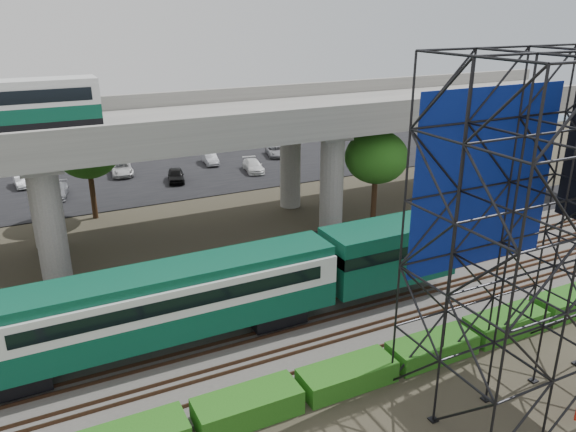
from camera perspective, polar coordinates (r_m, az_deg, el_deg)
ground at (r=30.14m, az=-0.11°, el=-12.85°), size 140.00×140.00×0.00m
ballast_bed at (r=31.61m, az=-1.75°, el=-10.91°), size 90.00×12.00×0.20m
service_road at (r=38.62m, az=-7.07°, el=-5.03°), size 90.00×5.00×0.08m
parking_lot at (r=59.99m, az=-14.72°, el=3.76°), size 90.00×18.00×0.08m
harbor_water at (r=81.08m, az=-18.14°, el=7.64°), size 140.00×40.00×0.03m
rail_tracks at (r=31.52m, az=-1.75°, el=-10.63°), size 90.00×9.52×0.16m
commuter_train at (r=28.98m, az=-9.38°, el=-7.98°), size 29.30×3.06×4.30m
overpass at (r=40.80m, az=-11.38°, el=8.25°), size 80.00×12.00×12.40m
scaffold_tower at (r=25.40m, az=23.78°, el=-2.29°), size 9.36×6.36×15.00m
hedge_strip at (r=27.16m, az=6.06°, el=-15.72°), size 34.60×1.80×1.20m
trees at (r=40.80m, az=-16.33°, el=3.99°), size 40.94×16.94×7.69m
parked_cars at (r=59.76m, az=-13.10°, el=4.49°), size 35.73×9.63×1.31m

